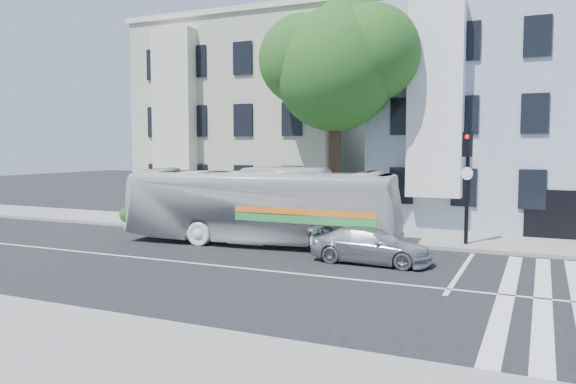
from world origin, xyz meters
The scene contains 10 objects.
ground centered at (0.00, 0.00, 0.00)m, with size 120.00×120.00×0.00m, color black.
sidewalk_far centered at (0.00, 8.00, 0.07)m, with size 80.00×4.00×0.15m, color gray.
sidewalk_near centered at (0.00, -8.00, 0.07)m, with size 80.00×4.00×0.15m, color gray.
building_left centered at (-7.00, 15.00, 5.50)m, with size 12.00×10.00×11.00m, color #A6AD91.
building_right centered at (7.00, 15.00, 5.50)m, with size 12.00×10.00×11.00m, color #A4BAC3.
street_tree centered at (0.06, 8.74, 7.83)m, with size 7.30×5.90×11.10m.
bus centered at (-1.73, 4.39, 1.59)m, with size 11.38×2.66×3.17m, color silver.
sedan centered at (3.47, 2.60, 0.61)m, with size 4.19×1.70×1.22m, color #B6B8BD.
hedge centered at (-6.49, 6.80, 0.50)m, with size 8.50×0.84×0.70m, color #276721, non-canonical shape.
traffic_signal centered at (6.09, 6.94, 3.09)m, with size 0.47×0.55×4.78m.
Camera 1 is at (8.79, -15.97, 3.99)m, focal length 35.00 mm.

